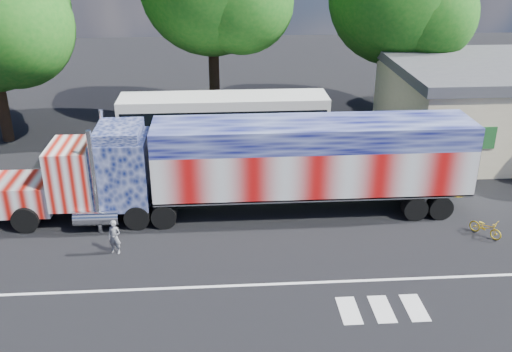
{
  "coord_description": "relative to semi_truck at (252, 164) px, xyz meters",
  "views": [
    {
      "loc": [
        -1.66,
        -21.19,
        12.66
      ],
      "look_at": [
        0.0,
        3.0,
        1.9
      ],
      "focal_mm": 40.0,
      "sensor_mm": 36.0,
      "label": 1
    }
  ],
  "objects": [
    {
      "name": "bicycle",
      "position": [
        10.12,
        -2.94,
        -2.08
      ],
      "size": [
        1.33,
        1.53,
        0.8
      ],
      "primitive_type": "imported",
      "rotation": [
        0.0,
        0.0,
        0.64
      ],
      "color": "gold",
      "rests_on": "ground"
    },
    {
      "name": "woman",
      "position": [
        -5.96,
        -3.29,
        -1.72
      ],
      "size": [
        0.62,
        0.5,
        1.5
      ],
      "primitive_type": "imported",
      "rotation": [
        0.0,
        0.0,
        -0.28
      ],
      "color": "slate",
      "rests_on": "ground"
    },
    {
      "name": "lane_markings",
      "position": [
        1.87,
        -6.8,
        -2.47
      ],
      "size": [
        30.0,
        2.67,
        0.01
      ],
      "color": "silver",
      "rests_on": "ground"
    },
    {
      "name": "semi_truck",
      "position": [
        0.0,
        0.0,
        0.0
      ],
      "size": [
        22.54,
        3.56,
        4.81
      ],
      "color": "black",
      "rests_on": "ground"
    },
    {
      "name": "ground",
      "position": [
        0.16,
        -3.03,
        -2.47
      ],
      "size": [
        100.0,
        100.0,
        0.0
      ],
      "primitive_type": "plane",
      "color": "black"
    },
    {
      "name": "coach_bus",
      "position": [
        -1.18,
        7.83,
        -0.64
      ],
      "size": [
        12.14,
        2.83,
        3.53
      ],
      "color": "white",
      "rests_on": "ground"
    }
  ]
}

